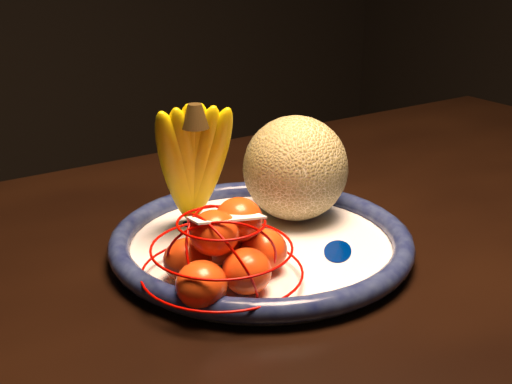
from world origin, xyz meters
TOP-DOWN VIEW (x-y plane):
  - dining_table at (-0.03, 0.06)m, footprint 1.40×0.85m
  - fruit_bowl at (-0.14, 0.08)m, footprint 0.33×0.33m
  - cantaloupe at (-0.06, 0.12)m, footprint 0.12×0.12m
  - banana_bunch at (-0.18, 0.15)m, footprint 0.11×0.11m
  - mandarin_bag at (-0.22, 0.03)m, footprint 0.18×0.18m
  - price_tag at (-0.22, 0.02)m, footprint 0.07×0.04m

SIDE VIEW (x-z plane):
  - dining_table at x=-0.03m, z-range 0.27..0.97m
  - fruit_bowl at x=-0.14m, z-range 0.69..0.72m
  - mandarin_bag at x=-0.22m, z-range 0.69..0.79m
  - cantaloupe at x=-0.06m, z-range 0.71..0.83m
  - price_tag at x=-0.22m, z-range 0.77..0.78m
  - banana_bunch at x=-0.18m, z-range 0.71..0.88m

